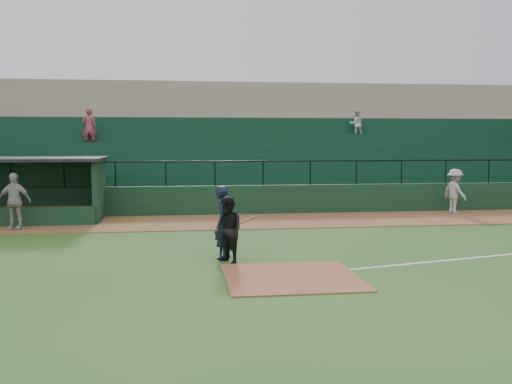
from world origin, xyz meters
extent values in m
plane|color=#284E19|center=(0.00, 0.00, 0.00)|extent=(90.00, 90.00, 0.00)
cube|color=brown|center=(0.00, 8.00, 0.01)|extent=(40.00, 4.00, 0.03)
cube|color=brown|center=(0.00, -1.00, 0.01)|extent=(3.00, 3.00, 0.03)
cube|color=#10311B|center=(0.00, 10.20, 0.60)|extent=(36.00, 0.35, 1.20)
cylinder|color=black|center=(0.00, 10.20, 2.20)|extent=(36.00, 0.06, 0.06)
cube|color=slate|center=(0.00, 15.10, 1.80)|extent=(36.00, 9.00, 3.60)
cube|color=#0E3622|center=(0.00, 14.60, 2.25)|extent=(34.56, 8.00, 4.05)
cube|color=gray|center=(0.00, 21.60, 3.20)|extent=(38.00, 3.00, 6.40)
cube|color=slate|center=(0.00, 19.60, 3.70)|extent=(36.00, 2.00, 0.20)
imported|color=silver|center=(7.07, 16.90, 3.91)|extent=(0.74, 0.58, 1.52)
imported|color=#9B3945|center=(-6.80, 15.90, 3.66)|extent=(0.70, 0.46, 1.93)
cube|color=#10311B|center=(-5.50, 9.10, 1.15)|extent=(0.20, 2.60, 2.30)
imported|color=black|center=(-1.33, 1.34, 0.95)|extent=(0.63, 0.79, 1.91)
cylinder|color=olive|center=(-0.93, 1.14, 0.95)|extent=(0.79, 0.34, 0.35)
imported|color=black|center=(-1.29, 0.72, 0.85)|extent=(0.96, 1.03, 1.69)
imported|color=#A19B96|center=(8.89, 9.07, 0.95)|extent=(0.97, 1.33, 1.85)
imported|color=#A6A09B|center=(-8.09, 7.04, 1.00)|extent=(1.19, 0.61, 1.94)
camera|label=1|loc=(-2.52, -13.72, 3.14)|focal=40.96mm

